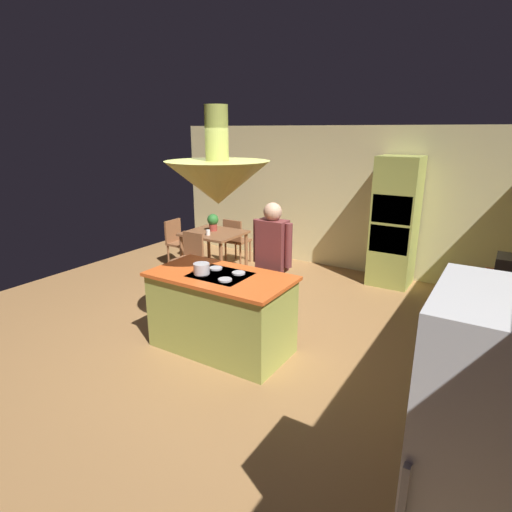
# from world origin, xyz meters

# --- Properties ---
(ground) EXTENTS (8.16, 8.16, 0.00)m
(ground) POSITION_xyz_m (0.00, 0.00, 0.00)
(ground) COLOR #9E7042
(wall_back) EXTENTS (6.80, 0.10, 2.55)m
(wall_back) POSITION_xyz_m (0.00, 3.45, 1.27)
(wall_back) COLOR beige
(wall_back) RESTS_ON ground
(kitchen_island) EXTENTS (1.63, 0.87, 0.94)m
(kitchen_island) POSITION_xyz_m (0.00, -0.20, 0.46)
(kitchen_island) COLOR #A0A84C
(kitchen_island) RESTS_ON ground
(counter_run_right) EXTENTS (0.73, 2.17, 0.92)m
(counter_run_right) POSITION_xyz_m (2.84, 0.60, 0.47)
(counter_run_right) COLOR #A0A84C
(counter_run_right) RESTS_ON ground
(oven_tower) EXTENTS (0.66, 0.62, 2.09)m
(oven_tower) POSITION_xyz_m (1.10, 3.04, 1.05)
(oven_tower) COLOR #A0A84C
(oven_tower) RESTS_ON ground
(refrigerator) EXTENTS (0.72, 0.74, 1.85)m
(refrigerator) POSITION_xyz_m (2.80, -1.90, 0.92)
(refrigerator) COLOR white
(refrigerator) RESTS_ON ground
(dining_table) EXTENTS (0.97, 0.88, 0.76)m
(dining_table) POSITION_xyz_m (-1.70, 1.90, 0.65)
(dining_table) COLOR brown
(dining_table) RESTS_ON ground
(person_at_island) EXTENTS (0.53, 0.22, 1.66)m
(person_at_island) POSITION_xyz_m (0.27, 0.50, 0.95)
(person_at_island) COLOR tan
(person_at_island) RESTS_ON ground
(range_hood) EXTENTS (1.10, 1.10, 1.00)m
(range_hood) POSITION_xyz_m (0.00, -0.20, 1.97)
(range_hood) COLOR #A0A84C
(pendant_light_over_table) EXTENTS (0.32, 0.32, 0.82)m
(pendant_light_over_table) POSITION_xyz_m (-1.70, 1.90, 1.86)
(pendant_light_over_table) COLOR beige
(chair_facing_island) EXTENTS (0.40, 0.40, 0.87)m
(chair_facing_island) POSITION_xyz_m (-1.70, 1.24, 0.50)
(chair_facing_island) COLOR brown
(chair_facing_island) RESTS_ON ground
(chair_by_back_wall) EXTENTS (0.40, 0.40, 0.87)m
(chair_by_back_wall) POSITION_xyz_m (-1.70, 2.56, 0.50)
(chair_by_back_wall) COLOR brown
(chair_by_back_wall) RESTS_ON ground
(chair_at_corner) EXTENTS (0.40, 0.40, 0.87)m
(chair_at_corner) POSITION_xyz_m (-2.56, 1.90, 0.50)
(chair_at_corner) COLOR brown
(chair_at_corner) RESTS_ON ground
(potted_plant_on_table) EXTENTS (0.20, 0.20, 0.30)m
(potted_plant_on_table) POSITION_xyz_m (-1.78, 1.98, 0.93)
(potted_plant_on_table) COLOR #99382D
(potted_plant_on_table) RESTS_ON dining_table
(cup_on_table) EXTENTS (0.07, 0.07, 0.09)m
(cup_on_table) POSITION_xyz_m (-1.65, 1.68, 0.81)
(cup_on_table) COLOR white
(cup_on_table) RESTS_ON dining_table
(cooking_pot_on_cooktop) EXTENTS (0.18, 0.18, 0.12)m
(cooking_pot_on_cooktop) POSITION_xyz_m (-0.16, -0.33, 1.00)
(cooking_pot_on_cooktop) COLOR #B2B2B7
(cooking_pot_on_cooktop) RESTS_ON kitchen_island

